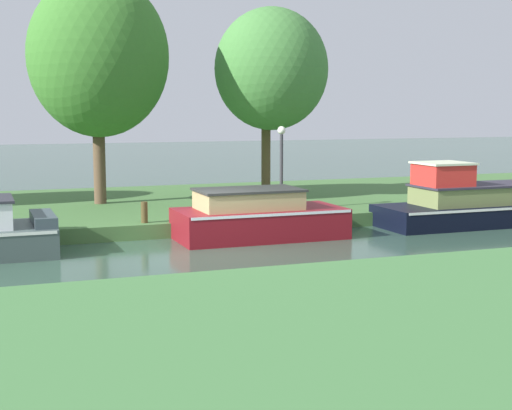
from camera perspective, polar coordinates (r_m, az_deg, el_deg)
ground_plane at (r=18.43m, az=-3.51°, el=-3.45°), size 120.00×120.00×0.00m
riverbank_far at (r=25.10m, az=-8.21°, el=-0.19°), size 72.00×10.00×0.40m
riverbank_near at (r=10.37m, az=11.52°, el=-10.98°), size 72.00×10.00×0.40m
black_barge at (r=23.63m, az=17.18°, el=0.09°), size 7.25×2.12×1.90m
maroon_cruiser at (r=20.00m, az=0.10°, el=-0.93°), size 4.44×2.07×1.34m
willow_tree_centre at (r=24.30m, az=-11.83°, el=10.94°), size 4.37×4.18×7.17m
willow_tree_right at (r=25.63m, az=1.18°, el=10.23°), size 3.85×3.60×6.41m
lamp_post at (r=22.52m, az=1.94°, el=3.68°), size 0.24×0.24×2.52m
mooring_post_near at (r=23.80m, az=12.86°, el=0.42°), size 0.13×0.13×0.52m
mooring_post_far at (r=20.34m, az=-8.45°, el=-0.55°), size 0.18×0.18×0.57m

